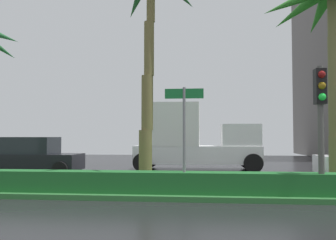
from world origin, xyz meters
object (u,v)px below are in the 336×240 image
Objects in this scene: traffic_signal_median_right at (321,106)px; street_name_sign at (184,125)px; box_truck_lead at (196,140)px; palm_tree_centre at (332,13)px; car_in_traffic_leading at (32,157)px.

street_name_sign is (-3.69, 0.13, -0.49)m from traffic_signal_median_right.
traffic_signal_median_right is 3.73m from street_name_sign.
box_truck_lead reaches higher than street_name_sign.
box_truck_lead is at bearing 111.95° from traffic_signal_median_right.
palm_tree_centre is 2.34× the size of street_name_sign.
traffic_signal_median_right is at bearing -117.24° from palm_tree_centre.
box_truck_lead is at bearing 124.34° from palm_tree_centre.
street_name_sign is at bearing -37.74° from car_in_traffic_leading.
box_truck_lead is (0.13, 8.72, -0.53)m from street_name_sign.
street_name_sign is 9.24m from car_in_traffic_leading.
traffic_signal_median_right is 0.55× the size of box_truck_lead.
car_in_traffic_leading is at bearing -157.09° from box_truck_lead.
car_in_traffic_leading is 8.03m from box_truck_lead.
traffic_signal_median_right is at bearing -27.67° from car_in_traffic_leading.
street_name_sign is at bearing -90.83° from box_truck_lead.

